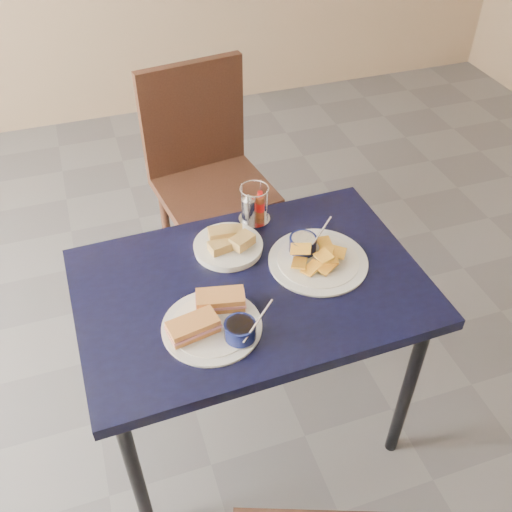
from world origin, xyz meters
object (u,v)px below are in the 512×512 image
object	(u,v)px
bread_basket	(228,244)
condiment_caddy	(253,207)
sandwich_plate	(215,321)
chair_far	(208,163)
dining_table	(251,300)
plantain_plate	(314,256)

from	to	relation	value
bread_basket	condiment_caddy	world-z (taller)	condiment_caddy
sandwich_plate	bread_basket	xyz separation A→B (m)	(0.13, 0.31, -0.00)
condiment_caddy	chair_far	bearing A→B (deg)	89.92
chair_far	condiment_caddy	world-z (taller)	chair_far
dining_table	condiment_caddy	bearing A→B (deg)	70.57
chair_far	condiment_caddy	bearing A→B (deg)	-90.08
chair_far	plantain_plate	bearing A→B (deg)	-82.60
chair_far	condiment_caddy	size ratio (longest dim) A/B	7.42
bread_basket	dining_table	bearing A→B (deg)	-83.14
chair_far	bread_basket	xyz separation A→B (m)	(-0.13, -0.79, 0.19)
dining_table	sandwich_plate	distance (m)	0.23
plantain_plate	dining_table	bearing A→B (deg)	-170.36
condiment_caddy	plantain_plate	bearing A→B (deg)	-65.19
bread_basket	plantain_plate	bearing A→B (deg)	-28.64
condiment_caddy	bread_basket	bearing A→B (deg)	-135.09
dining_table	bread_basket	world-z (taller)	bread_basket
chair_far	bread_basket	bearing A→B (deg)	-99.20
chair_far	sandwich_plate	bearing A→B (deg)	-103.24
chair_far	bread_basket	size ratio (longest dim) A/B	4.51
dining_table	sandwich_plate	world-z (taller)	sandwich_plate
sandwich_plate	plantain_plate	xyz separation A→B (m)	(0.38, 0.17, -0.01)
dining_table	condiment_caddy	world-z (taller)	condiment_caddy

